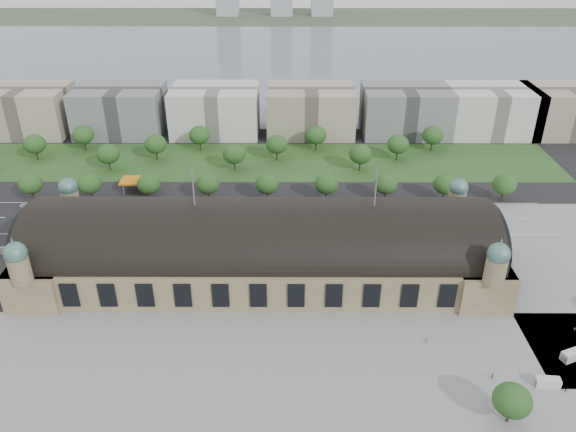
{
  "coord_description": "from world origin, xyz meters",
  "views": [
    {
      "loc": [
        9.04,
        -151.93,
        105.43
      ],
      "look_at": [
        8.53,
        14.23,
        14.0
      ],
      "focal_mm": 35.0,
      "sensor_mm": 36.0,
      "label": 1
    }
  ],
  "objects_px": {
    "parked_car_3": "(170,233)",
    "parked_car_6": "(207,238)",
    "pedestrian_2": "(575,329)",
    "petrol_station": "(143,181)",
    "pedestrian_0": "(426,341)",
    "traffic_car_4": "(319,217)",
    "traffic_car_5": "(360,216)",
    "parked_car_0": "(47,233)",
    "van_south": "(546,382)",
    "traffic_car_1": "(26,205)",
    "bus_east": "(322,229)",
    "bus_west": "(201,223)",
    "traffic_car_3": "(215,215)",
    "bus_mid": "(299,222)",
    "parked_car_5": "(213,237)",
    "parked_car_2": "(84,239)",
    "pedestrian_4": "(565,389)",
    "parked_car_1": "(89,233)",
    "van_east": "(571,356)",
    "pedestrian_1": "(492,377)",
    "parked_car_4": "(150,239)"
  },
  "relations": [
    {
      "from": "van_south",
      "to": "parked_car_1",
      "type": "bearing_deg",
      "value": 158.1
    },
    {
      "from": "traffic_car_3",
      "to": "bus_mid",
      "type": "height_order",
      "value": "bus_mid"
    },
    {
      "from": "pedestrian_4",
      "to": "traffic_car_3",
      "type": "bearing_deg",
      "value": -114.55
    },
    {
      "from": "traffic_car_1",
      "to": "pedestrian_2",
      "type": "xyz_separation_m",
      "value": [
        186.76,
        -74.68,
        -0.0
      ]
    },
    {
      "from": "parked_car_0",
      "to": "van_south",
      "type": "height_order",
      "value": "van_south"
    },
    {
      "from": "parked_car_4",
      "to": "van_south",
      "type": "relative_size",
      "value": 0.8
    },
    {
      "from": "parked_car_4",
      "to": "parked_car_0",
      "type": "bearing_deg",
      "value": -121.57
    },
    {
      "from": "traffic_car_1",
      "to": "van_east",
      "type": "relative_size",
      "value": 0.71
    },
    {
      "from": "parked_car_2",
      "to": "traffic_car_3",
      "type": "bearing_deg",
      "value": 75.83
    },
    {
      "from": "parked_car_5",
      "to": "pedestrian_4",
      "type": "bearing_deg",
      "value": 23.09
    },
    {
      "from": "traffic_car_1",
      "to": "traffic_car_5",
      "type": "xyz_separation_m",
      "value": [
        133.28,
        -8.22,
        -0.12
      ]
    },
    {
      "from": "traffic_car_1",
      "to": "bus_east",
      "type": "relative_size",
      "value": 0.42
    },
    {
      "from": "parked_car_0",
      "to": "bus_west",
      "type": "distance_m",
      "value": 56.06
    },
    {
      "from": "traffic_car_5",
      "to": "parked_car_1",
      "type": "xyz_separation_m",
      "value": [
        -101.01,
        -13.55,
        -0.01
      ]
    },
    {
      "from": "van_east",
      "to": "van_south",
      "type": "xyz_separation_m",
      "value": [
        -10.44,
        -9.52,
        -0.06
      ]
    },
    {
      "from": "parked_car_0",
      "to": "parked_car_5",
      "type": "relative_size",
      "value": 0.82
    },
    {
      "from": "traffic_car_5",
      "to": "pedestrian_4",
      "type": "xyz_separation_m",
      "value": [
        41.0,
        -89.33,
        0.12
      ]
    },
    {
      "from": "pedestrian_1",
      "to": "parked_car_2",
      "type": "bearing_deg",
      "value": 119.16
    },
    {
      "from": "traffic_car_3",
      "to": "parked_car_1",
      "type": "bearing_deg",
      "value": 106.18
    },
    {
      "from": "parked_car_3",
      "to": "pedestrian_2",
      "type": "bearing_deg",
      "value": 42.57
    },
    {
      "from": "parked_car_2",
      "to": "parked_car_5",
      "type": "height_order",
      "value": "parked_car_5"
    },
    {
      "from": "parked_car_0",
      "to": "bus_mid",
      "type": "relative_size",
      "value": 0.35
    },
    {
      "from": "parked_car_0",
      "to": "bus_east",
      "type": "relative_size",
      "value": 0.42
    },
    {
      "from": "pedestrian_2",
      "to": "pedestrian_4",
      "type": "height_order",
      "value": "pedestrian_4"
    },
    {
      "from": "bus_east",
      "to": "pedestrian_0",
      "type": "xyz_separation_m",
      "value": [
        25.84,
        -60.08,
        -0.74
      ]
    },
    {
      "from": "parked_car_0",
      "to": "bus_east",
      "type": "bearing_deg",
      "value": 64.29
    },
    {
      "from": "parked_car_6",
      "to": "bus_mid",
      "type": "xyz_separation_m",
      "value": [
        33.61,
        9.5,
        1.14
      ]
    },
    {
      "from": "petrol_station",
      "to": "parked_car_0",
      "type": "relative_size",
      "value": 2.95
    },
    {
      "from": "pedestrian_0",
      "to": "pedestrian_1",
      "type": "relative_size",
      "value": 0.96
    },
    {
      "from": "bus_east",
      "to": "van_east",
      "type": "xyz_separation_m",
      "value": [
        62.89,
        -66.35,
        -0.27
      ]
    },
    {
      "from": "traffic_car_4",
      "to": "petrol_station",
      "type": "bearing_deg",
      "value": -114.17
    },
    {
      "from": "parked_car_3",
      "to": "parked_car_6",
      "type": "distance_m",
      "value": 14.36
    },
    {
      "from": "traffic_car_5",
      "to": "pedestrian_1",
      "type": "distance_m",
      "value": 88.46
    },
    {
      "from": "parked_car_6",
      "to": "pedestrian_2",
      "type": "relative_size",
      "value": 3.27
    },
    {
      "from": "bus_mid",
      "to": "van_south",
      "type": "distance_m",
      "value": 100.6
    },
    {
      "from": "parked_car_0",
      "to": "parked_car_2",
      "type": "bearing_deg",
      "value": 48.73
    },
    {
      "from": "petrol_station",
      "to": "pedestrian_0",
      "type": "height_order",
      "value": "petrol_station"
    },
    {
      "from": "van_east",
      "to": "traffic_car_5",
      "type": "bearing_deg",
      "value": 99.03
    },
    {
      "from": "traffic_car_4",
      "to": "parked_car_3",
      "type": "bearing_deg",
      "value": -80.94
    },
    {
      "from": "traffic_car_4",
      "to": "traffic_car_5",
      "type": "relative_size",
      "value": 0.99
    },
    {
      "from": "parked_car_4",
      "to": "bus_west",
      "type": "height_order",
      "value": "bus_west"
    },
    {
      "from": "parked_car_1",
      "to": "parked_car_3",
      "type": "bearing_deg",
      "value": 53.3
    },
    {
      "from": "petrol_station",
      "to": "parked_car_2",
      "type": "height_order",
      "value": "petrol_station"
    },
    {
      "from": "parked_car_2",
      "to": "van_east",
      "type": "distance_m",
      "value": 160.85
    },
    {
      "from": "traffic_car_5",
      "to": "bus_mid",
      "type": "bearing_deg",
      "value": 111.31
    },
    {
      "from": "traffic_car_5",
      "to": "parked_car_0",
      "type": "relative_size",
      "value": 0.85
    },
    {
      "from": "parked_car_0",
      "to": "traffic_car_3",
      "type": "bearing_deg",
      "value": 76.51
    },
    {
      "from": "traffic_car_3",
      "to": "parked_car_4",
      "type": "relative_size",
      "value": 0.89
    },
    {
      "from": "parked_car_0",
      "to": "pedestrian_0",
      "type": "relative_size",
      "value": 2.91
    },
    {
      "from": "parked_car_0",
      "to": "van_south",
      "type": "xyz_separation_m",
      "value": [
        153.49,
        -73.65,
        0.45
      ]
    }
  ]
}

